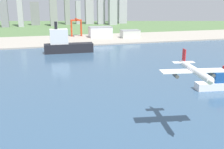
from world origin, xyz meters
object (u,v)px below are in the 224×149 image
object	(u,v)px
cargo_ship	(66,44)
ferry_boat	(218,83)
port_crane_red	(76,23)
warehouse_main	(100,32)
airplane_landing	(195,71)
warehouse_annex	(130,34)

from	to	relation	value
cargo_ship	ferry_boat	xyz separation A→B (m)	(117.30, -212.42, -7.17)
ferry_boat	cargo_ship	bearing A→B (deg)	118.91
port_crane_red	cargo_ship	bearing A→B (deg)	-103.66
ferry_boat	port_crane_red	world-z (taller)	port_crane_red
warehouse_main	ferry_boat	bearing A→B (deg)	-84.96
cargo_ship	port_crane_red	world-z (taller)	cargo_ship
airplane_landing	ferry_boat	size ratio (longest dim) A/B	1.11
port_crane_red	warehouse_main	world-z (taller)	port_crane_red
cargo_ship	warehouse_main	size ratio (longest dim) A/B	1.59
airplane_landing	ferry_boat	distance (m)	104.93
warehouse_main	warehouse_annex	world-z (taller)	warehouse_main
airplane_landing	warehouse_main	distance (m)	423.06
airplane_landing	warehouse_main	world-z (taller)	airplane_landing
airplane_landing	warehouse_annex	distance (m)	408.54
warehouse_main	warehouse_annex	distance (m)	62.51
cargo_ship	airplane_landing	bearing A→B (deg)	-80.56
airplane_landing	port_crane_red	bearing A→B (deg)	90.87
ferry_boat	warehouse_main	distance (m)	352.09
cargo_ship	port_crane_red	distance (m)	170.51
cargo_ship	warehouse_annex	distance (m)	183.27
airplane_landing	warehouse_main	bearing A→B (deg)	84.63
cargo_ship	ferry_boat	distance (m)	242.76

